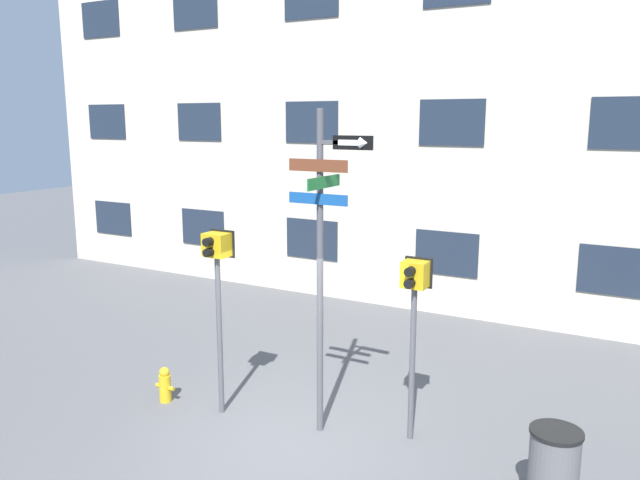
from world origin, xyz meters
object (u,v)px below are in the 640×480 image
Objects in this scene: street_sign_pole at (323,248)px; fire_hydrant at (165,385)px; trash_bin at (553,471)px; pedestrian_signal_right at (414,300)px; pedestrian_signal_left at (217,272)px.

street_sign_pole is 7.99× the size of fire_hydrant.
fire_hydrant is 5.74m from trash_bin.
street_sign_pole is 1.76× the size of pedestrian_signal_right.
fire_hydrant is at bearing 179.97° from trash_bin.
street_sign_pole is at bearing 8.03° from fire_hydrant.
pedestrian_signal_left is 4.94× the size of fire_hydrant.
street_sign_pole is 3.54m from fire_hydrant.
pedestrian_signal_left is 5.03m from trash_bin.
pedestrian_signal_right is 2.58× the size of trash_bin.
pedestrian_signal_right is at bearing 11.58° from fire_hydrant.
trash_bin is at bearing -0.03° from fire_hydrant.
street_sign_pole is 4.55× the size of trash_bin.
pedestrian_signal_left reaches higher than pedestrian_signal_right.
street_sign_pole reaches higher than fire_hydrant.
fire_hydrant is at bearing -168.42° from pedestrian_signal_right.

